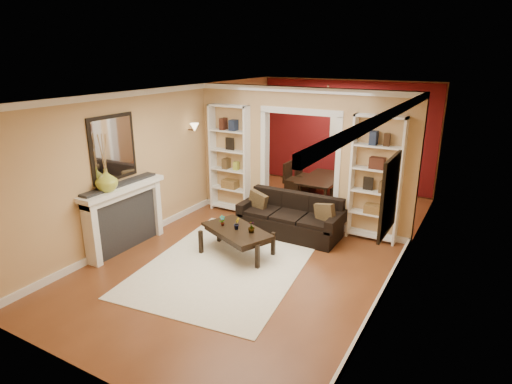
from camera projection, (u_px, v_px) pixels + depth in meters
The scene contains 30 objects.
floor at pixel (272, 241), 7.87m from camera, with size 8.00×8.00×0.00m, color brown.
ceiling at pixel (274, 92), 7.04m from camera, with size 8.00×8.00×0.00m, color white.
wall_back at pixel (345, 134), 10.77m from camera, with size 8.00×8.00×0.00m, color tan.
wall_front at pixel (83, 265), 4.15m from camera, with size 8.00×8.00×0.00m, color tan.
wall_left at pixel (172, 156), 8.51m from camera, with size 8.00×8.00×0.00m, color tan.
wall_right at pixel (406, 190), 6.40m from camera, with size 8.00×8.00×0.00m, color tan.
partition_wall at pixel (300, 157), 8.45m from camera, with size 4.50×0.15×2.70m, color tan.
red_back_panel at pixel (345, 136), 10.75m from camera, with size 4.44×0.04×2.64m, color maroon.
dining_window at pixel (345, 127), 10.65m from camera, with size 0.78×0.03×0.98m, color #8CA5CC.
area_rug at pixel (227, 263), 7.05m from camera, with size 2.40×3.36×0.01m, color white.
sofa at pixel (290, 216), 8.06m from camera, with size 1.95×0.84×0.76m, color black.
pillow_left at pixel (258, 201), 8.31m from camera, with size 0.39×0.11×0.39m, color brown.
pillow_right at pixel (325, 214), 7.66m from camera, with size 0.39×0.11×0.39m, color brown.
coffee_table at pixel (237, 242), 7.31m from camera, with size 1.24×0.67×0.47m, color black.
plant_left at pixel (222, 221), 7.34m from camera, with size 0.10×0.07×0.19m, color #336626.
plant_center at pixel (237, 224), 7.20m from camera, with size 0.11×0.09×0.20m, color #336626.
plant_right at pixel (251, 227), 7.07m from camera, with size 0.11×0.11×0.20m, color #336626.
bookshelf_left at pixel (230, 159), 9.09m from camera, with size 0.90×0.30×2.30m, color white.
bookshelf_right at pixel (376, 180), 7.65m from camera, with size 0.90×0.30×2.30m, color white.
fireplace at pixel (126, 218), 7.43m from camera, with size 0.32×1.70×1.16m, color white.
vase at pixel (106, 180), 6.92m from camera, with size 0.36×0.36×0.37m, color #A2AE38.
mirror at pixel (113, 148), 7.12m from camera, with size 0.03×0.95×1.10m, color silver.
wall_sconce at pixel (192, 128), 8.77m from camera, with size 0.18×0.18×0.22m, color #FFE0A5.
framed_art at pixel (389, 196), 5.53m from camera, with size 0.04×0.85×1.05m, color black.
dining_table at pixel (323, 188), 10.10m from camera, with size 0.83×1.49×0.52m, color black.
dining_chair_nw at pixel (297, 181), 10.05m from camera, with size 0.44×0.44×0.89m, color black.
dining_chair_ne at pixel (342, 189), 9.55m from camera, with size 0.40×0.40×0.81m, color black.
dining_chair_sw at pixel (307, 176), 10.56m from camera, with size 0.40×0.40×0.80m, color black.
dining_chair_se at pixel (350, 180), 10.03m from camera, with size 0.46×0.46×0.93m, color black.
chandelier at pixel (329, 114), 9.48m from camera, with size 0.50×0.50×0.30m, color #39271A.
Camera 1 is at (3.29, -6.41, 3.31)m, focal length 30.00 mm.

